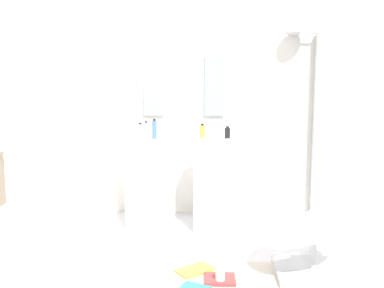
{
  "coord_description": "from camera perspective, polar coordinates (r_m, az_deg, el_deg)",
  "views": [
    {
      "loc": [
        0.35,
        -2.98,
        1.41
      ],
      "look_at": [
        0.15,
        0.55,
        0.95
      ],
      "focal_mm": 37.95,
      "sensor_mm": 36.0,
      "label": 1
    }
  ],
  "objects": [
    {
      "name": "vanity_mirror_right",
      "position": [
        4.56,
        3.17,
        8.11
      ],
      "size": [
        0.22,
        0.03,
        0.66
      ],
      "primitive_type": "cube",
      "color": "#8C9EA8"
    },
    {
      "name": "soap_bottle_black",
      "position": [
        4.12,
        5.0,
        1.58
      ],
      "size": [
        0.05,
        0.05,
        0.12
      ],
      "color": "black",
      "rests_on": "pedestal_sink_right"
    },
    {
      "name": "soap_bottle_clear",
      "position": [
        4.3,
        -7.29,
        1.95
      ],
      "size": [
        0.06,
        0.06,
        0.15
      ],
      "color": "silver",
      "rests_on": "pedestal_sink_left"
    },
    {
      "name": "soap_bottle_blue",
      "position": [
        4.06,
        -5.3,
        2.04
      ],
      "size": [
        0.05,
        0.05,
        0.2
      ],
      "color": "#4C72B7",
      "rests_on": "pedestal_sink_left"
    },
    {
      "name": "shower_column",
      "position": [
        4.66,
        17.36,
        3.0
      ],
      "size": [
        0.49,
        0.24,
        2.05
      ],
      "color": "#B7BABF",
      "rests_on": "ground_plane"
    },
    {
      "name": "area_rug",
      "position": [
        3.18,
        4.9,
        -18.87
      ],
      "size": [
        1.2,
        0.75,
        0.01
      ],
      "primitive_type": "cube",
      "color": "beige",
      "rests_on": "ground_plane"
    },
    {
      "name": "ground_plane",
      "position": [
        3.33,
        -3.27,
        -18.06
      ],
      "size": [
        4.8,
        3.6,
        0.04
      ],
      "primitive_type": "cube",
      "color": "silver"
    },
    {
      "name": "magazine_ochre",
      "position": [
        3.33,
        0.43,
        -17.29
      ],
      "size": [
        0.33,
        0.31,
        0.02
      ],
      "primitive_type": "cube",
      "rotation": [
        0.0,
        0.0,
        0.67
      ],
      "color": "gold",
      "rests_on": "area_rug"
    },
    {
      "name": "lounge_chair",
      "position": [
        3.29,
        16.71,
        -11.72
      ],
      "size": [
        1.1,
        1.1,
        0.65
      ],
      "color": "#B7BABF",
      "rests_on": "ground_plane"
    },
    {
      "name": "rear_partition",
      "position": [
        4.65,
        -1.1,
        6.04
      ],
      "size": [
        4.8,
        0.1,
        2.6
      ],
      "primitive_type": "cube",
      "color": "silver",
      "rests_on": "ground_plane"
    },
    {
      "name": "vanity_mirror_left",
      "position": [
        4.62,
        -5.46,
        8.08
      ],
      "size": [
        0.22,
        0.03,
        0.66
      ],
      "primitive_type": "cube",
      "color": "#8C9EA8"
    },
    {
      "name": "pedestal_sink_right",
      "position": [
        4.22,
        3.07,
        -5.42
      ],
      "size": [
        0.41,
        0.41,
        1.04
      ],
      "color": "white",
      "rests_on": "ground_plane"
    },
    {
      "name": "magazine_red",
      "position": [
        3.19,
        3.94,
        -18.43
      ],
      "size": [
        0.23,
        0.2,
        0.02
      ],
      "primitive_type": "cube",
      "rotation": [
        0.0,
        0.0,
        0.02
      ],
      "color": "#B73838",
      "rests_on": "area_rug"
    },
    {
      "name": "soap_bottle_grey",
      "position": [
        4.08,
        -6.48,
        1.9
      ],
      "size": [
        0.04,
        0.04,
        0.18
      ],
      "color": "#99999E",
      "rests_on": "pedestal_sink_left"
    },
    {
      "name": "pedestal_sink_left",
      "position": [
        4.27,
        -6.21,
        -5.28
      ],
      "size": [
        0.41,
        0.41,
        1.04
      ],
      "color": "white",
      "rests_on": "ground_plane"
    },
    {
      "name": "soap_bottle_amber",
      "position": [
        4.15,
        1.46,
        1.8
      ],
      "size": [
        0.05,
        0.05,
        0.14
      ],
      "color": "#C68C38",
      "rests_on": "pedestal_sink_right"
    },
    {
      "name": "coffee_mug",
      "position": [
        3.14,
        3.98,
        -18.04
      ],
      "size": [
        0.07,
        0.07,
        0.1
      ],
      "primitive_type": "cylinder",
      "color": "white",
      "rests_on": "area_rug"
    }
  ]
}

